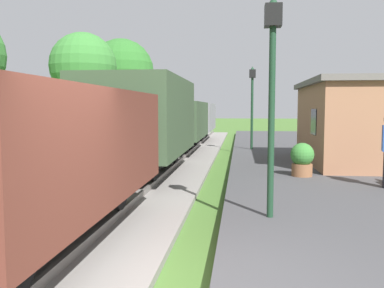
{
  "coord_description": "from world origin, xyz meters",
  "views": [
    {
      "loc": [
        0.5,
        -4.1,
        2.12
      ],
      "look_at": [
        -0.88,
        7.81,
        1.07
      ],
      "focal_mm": 39.02,
      "sensor_mm": 36.0,
      "label": 1
    }
  ],
  "objects_px": {
    "lamp_post_near": "(272,67)",
    "lamp_post_far": "(252,92)",
    "tree_field_left": "(83,66)",
    "bench_down_platform": "(325,138)",
    "potted_planter": "(302,159)",
    "station_hut": "(357,122)",
    "tree_field_distant": "(121,72)",
    "freight_train": "(161,125)"
  },
  "relations": [
    {
      "from": "lamp_post_near",
      "to": "tree_field_distant",
      "type": "xyz_separation_m",
      "value": [
        -8.85,
        21.73,
        1.86
      ]
    },
    {
      "from": "bench_down_platform",
      "to": "tree_field_distant",
      "type": "distance_m",
      "value": 15.63
    },
    {
      "from": "tree_field_left",
      "to": "tree_field_distant",
      "type": "relative_size",
      "value": 0.91
    },
    {
      "from": "freight_train",
      "to": "tree_field_distant",
      "type": "xyz_separation_m",
      "value": [
        -5.43,
        13.65,
        3.18
      ]
    },
    {
      "from": "potted_planter",
      "to": "tree_field_distant",
      "type": "relative_size",
      "value": 0.13
    },
    {
      "from": "bench_down_platform",
      "to": "lamp_post_far",
      "type": "relative_size",
      "value": 0.41
    },
    {
      "from": "tree_field_left",
      "to": "lamp_post_near",
      "type": "bearing_deg",
      "value": -59.31
    },
    {
      "from": "bench_down_platform",
      "to": "tree_field_distant",
      "type": "height_order",
      "value": "tree_field_distant"
    },
    {
      "from": "station_hut",
      "to": "tree_field_distant",
      "type": "relative_size",
      "value": 0.84
    },
    {
      "from": "station_hut",
      "to": "lamp_post_far",
      "type": "height_order",
      "value": "lamp_post_far"
    },
    {
      "from": "lamp_post_near",
      "to": "lamp_post_far",
      "type": "xyz_separation_m",
      "value": [
        0.0,
        11.79,
        0.0
      ]
    },
    {
      "from": "lamp_post_near",
      "to": "station_hut",
      "type": "bearing_deg",
      "value": 65.43
    },
    {
      "from": "tree_field_left",
      "to": "lamp_post_far",
      "type": "bearing_deg",
      "value": -22.73
    },
    {
      "from": "freight_train",
      "to": "station_hut",
      "type": "distance_m",
      "value": 6.84
    },
    {
      "from": "potted_planter",
      "to": "tree_field_distant",
      "type": "bearing_deg",
      "value": 120.15
    },
    {
      "from": "bench_down_platform",
      "to": "lamp_post_far",
      "type": "bearing_deg",
      "value": -161.92
    },
    {
      "from": "station_hut",
      "to": "tree_field_distant",
      "type": "bearing_deg",
      "value": 130.46
    },
    {
      "from": "bench_down_platform",
      "to": "lamp_post_far",
      "type": "height_order",
      "value": "lamp_post_far"
    },
    {
      "from": "bench_down_platform",
      "to": "tree_field_left",
      "type": "height_order",
      "value": "tree_field_left"
    },
    {
      "from": "potted_planter",
      "to": "tree_field_distant",
      "type": "xyz_separation_m",
      "value": [
        -10.03,
        17.27,
        3.93
      ]
    },
    {
      "from": "tree_field_left",
      "to": "station_hut",
      "type": "bearing_deg",
      "value": -33.21
    },
    {
      "from": "bench_down_platform",
      "to": "tree_field_left",
      "type": "distance_m",
      "value": 13.57
    },
    {
      "from": "bench_down_platform",
      "to": "lamp_post_near",
      "type": "bearing_deg",
      "value": -104.9
    },
    {
      "from": "freight_train",
      "to": "bench_down_platform",
      "type": "bearing_deg",
      "value": 35.22
    },
    {
      "from": "lamp_post_near",
      "to": "tree_field_distant",
      "type": "distance_m",
      "value": 23.53
    },
    {
      "from": "lamp_post_near",
      "to": "tree_field_left",
      "type": "bearing_deg",
      "value": 120.69
    },
    {
      "from": "freight_train",
      "to": "lamp_post_near",
      "type": "bearing_deg",
      "value": -67.02
    },
    {
      "from": "freight_train",
      "to": "lamp_post_far",
      "type": "height_order",
      "value": "lamp_post_far"
    },
    {
      "from": "freight_train",
      "to": "station_hut",
      "type": "xyz_separation_m",
      "value": [
        6.8,
        -0.69,
        0.17
      ]
    },
    {
      "from": "station_hut",
      "to": "bench_down_platform",
      "type": "bearing_deg",
      "value": 89.38
    },
    {
      "from": "potted_planter",
      "to": "tree_field_distant",
      "type": "height_order",
      "value": "tree_field_distant"
    },
    {
      "from": "potted_planter",
      "to": "tree_field_distant",
      "type": "distance_m",
      "value": 20.35
    },
    {
      "from": "bench_down_platform",
      "to": "lamp_post_far",
      "type": "xyz_separation_m",
      "value": [
        -3.44,
        -1.12,
        2.08
      ]
    },
    {
      "from": "bench_down_platform",
      "to": "station_hut",
      "type": "bearing_deg",
      "value": -90.62
    },
    {
      "from": "lamp_post_far",
      "to": "lamp_post_near",
      "type": "bearing_deg",
      "value": -90.0
    },
    {
      "from": "freight_train",
      "to": "lamp_post_near",
      "type": "distance_m",
      "value": 8.87
    },
    {
      "from": "tree_field_distant",
      "to": "lamp_post_far",
      "type": "bearing_deg",
      "value": -48.29
    },
    {
      "from": "bench_down_platform",
      "to": "potted_planter",
      "type": "relative_size",
      "value": 1.64
    },
    {
      "from": "tree_field_left",
      "to": "tree_field_distant",
      "type": "distance_m",
      "value": 6.05
    },
    {
      "from": "freight_train",
      "to": "potted_planter",
      "type": "relative_size",
      "value": 28.38
    },
    {
      "from": "bench_down_platform",
      "to": "potted_planter",
      "type": "distance_m",
      "value": 8.75
    },
    {
      "from": "freight_train",
      "to": "lamp_post_far",
      "type": "bearing_deg",
      "value": 47.39
    }
  ]
}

